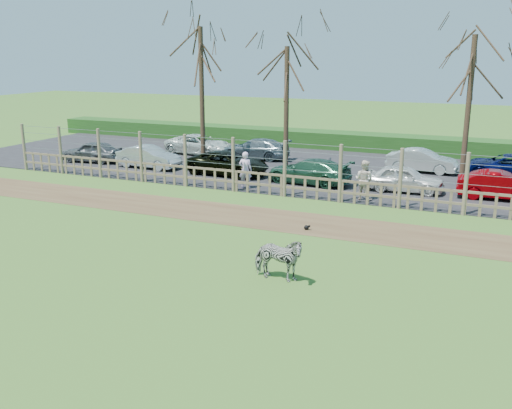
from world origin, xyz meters
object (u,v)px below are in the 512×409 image
at_px(tree_right, 472,73).
at_px(car_1, 149,157).
at_px(car_8, 199,144).
at_px(car_12, 506,166).
at_px(car_5, 501,186).
at_px(crow, 307,227).
at_px(car_3, 309,171).
at_px(tree_left, 201,63).
at_px(car_0, 92,152).
at_px(car_9, 255,149).
at_px(tree_mid, 287,79).
at_px(car_2, 228,163).
at_px(visitor_b, 364,180).
at_px(car_4, 404,179).
at_px(zebra, 278,259).
at_px(car_11, 422,161).
at_px(visitor_a, 245,170).

bearing_deg(tree_right, car_1, -169.31).
height_order(car_8, car_12, same).
bearing_deg(car_8, car_5, -99.81).
xyz_separation_m(crow, car_3, (-2.25, 7.05, 0.54)).
height_order(tree_left, crow, tree_left).
bearing_deg(car_0, car_1, 79.80).
distance_m(crow, car_1, 13.62).
distance_m(tree_right, car_9, 12.78).
relative_size(tree_mid, car_8, 1.58).
height_order(tree_left, car_2, tree_left).
distance_m(tree_left, tree_mid, 4.67).
height_order(visitor_b, car_5, visitor_b).
height_order(tree_mid, car_5, tree_mid).
height_order(tree_right, car_9, tree_right).
distance_m(tree_left, crow, 13.70).
relative_size(car_5, car_9, 0.88).
height_order(tree_left, car_1, tree_left).
bearing_deg(car_3, car_4, 97.59).
xyz_separation_m(zebra, car_12, (5.76, 17.00, -0.01)).
relative_size(tree_left, car_0, 2.24).
xyz_separation_m(tree_left, car_11, (11.35, 3.30, -4.98)).
bearing_deg(car_12, car_11, -91.50).
bearing_deg(car_8, car_3, -114.58).
bearing_deg(tree_right, visitor_a, -149.89).
height_order(visitor_a, car_3, visitor_a).
xyz_separation_m(car_2, car_8, (-4.37, 4.82, 0.00)).
relative_size(tree_mid, crow, 28.43).
xyz_separation_m(tree_right, car_1, (-16.07, -3.03, -4.60)).
distance_m(car_4, car_12, 6.57).
distance_m(car_8, car_9, 3.85).
distance_m(car_4, car_9, 10.68).
height_order(visitor_a, car_8, visitor_a).
bearing_deg(visitor_b, tree_left, -5.07).
distance_m(tree_mid, car_1, 8.62).
bearing_deg(visitor_a, tree_right, -156.20).
bearing_deg(car_11, car_4, -178.32).
distance_m(car_1, car_2, 4.80).
height_order(car_8, car_11, same).
relative_size(car_1, car_4, 1.03).
bearing_deg(visitor_b, crow, 95.66).
bearing_deg(car_1, crow, -119.12).
distance_m(tree_mid, car_5, 11.83).
bearing_deg(tree_left, car_2, -32.62).
bearing_deg(car_0, zebra, 45.54).
bearing_deg(car_4, car_2, 87.33).
relative_size(tree_left, car_3, 1.90).
relative_size(car_4, car_5, 0.97).
distance_m(tree_left, car_0, 8.35).
bearing_deg(visitor_a, car_9, -76.30).
distance_m(car_0, car_11, 18.51).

